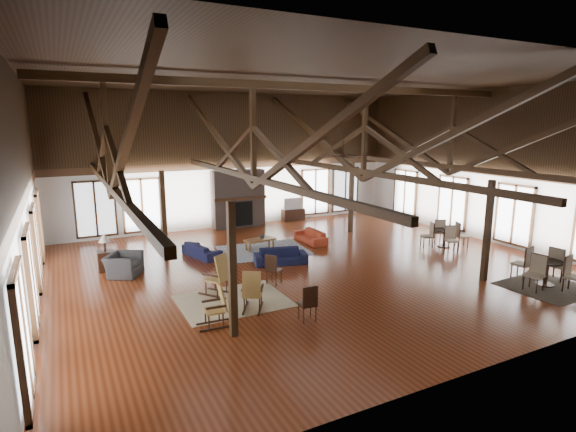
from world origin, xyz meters
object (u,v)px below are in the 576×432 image
sofa_navy_left (202,250)px  sofa_navy_front (281,256)px  armchair (124,265)px  tv_console (293,215)px  cafe_table_far (445,235)px  cafe_table_near (547,268)px  sofa_orange (311,236)px  coffee_table (260,240)px

sofa_navy_left → sofa_navy_front: bearing=-149.1°
sofa_navy_front → sofa_navy_left: sofa_navy_front is taller
armchair → tv_console: 9.79m
sofa_navy_left → cafe_table_far: (8.68, -2.92, 0.23)m
armchair → tv_console: bearing=-29.7°
sofa_navy_front → tv_console: (3.63, 6.00, 0.02)m
armchair → cafe_table_far: (11.42, -2.09, 0.13)m
cafe_table_near → cafe_table_far: (0.53, 4.44, -0.04)m
sofa_navy_front → armchair: 5.01m
sofa_navy_left → armchair: bearing=90.8°
sofa_orange → coffee_table: (-2.25, -0.10, 0.13)m
sofa_navy_left → sofa_orange: 4.44m
cafe_table_near → armchair: bearing=149.1°
sofa_navy_front → coffee_table: sofa_navy_front is taller
tv_console → sofa_navy_front: bearing=-121.2°
sofa_orange → cafe_table_near: cafe_table_near is taller
cafe_table_near → cafe_table_far: cafe_table_near is taller
sofa_navy_front → cafe_table_far: size_ratio=0.97×
sofa_navy_front → sofa_orange: sofa_navy_front is taller
armchair → sofa_navy_front: bearing=-72.7°
sofa_navy_front → cafe_table_near: 8.07m
sofa_navy_left → armchair: armchair is taller
cafe_table_far → tv_console: 7.52m
coffee_table → cafe_table_far: cafe_table_far is taller
sofa_navy_front → coffee_table: size_ratio=1.48×
sofa_navy_front → cafe_table_near: size_ratio=0.89×
cafe_table_near → coffee_table: bearing=129.4°
tv_console → sofa_navy_left: bearing=-145.2°
sofa_navy_front → sofa_navy_left: bearing=151.2°
armchair → cafe_table_far: cafe_table_far is taller
sofa_navy_left → cafe_table_far: 9.16m
cafe_table_near → cafe_table_far: size_ratio=1.10×
cafe_table_near → tv_console: size_ratio=1.77×
sofa_navy_front → tv_console: 7.02m
armchair → tv_console: armchair is taller
sofa_navy_left → armchair: 2.86m
sofa_navy_left → coffee_table: 2.19m
sofa_orange → coffee_table: bearing=-87.3°
sofa_orange → armchair: size_ratio=1.59×
coffee_table → armchair: (-4.92, -0.73, -0.03)m
cafe_table_far → sofa_navy_front: bearing=171.9°
sofa_navy_left → tv_console: size_ratio=1.49×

